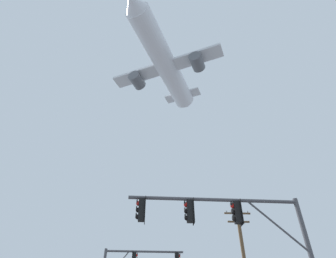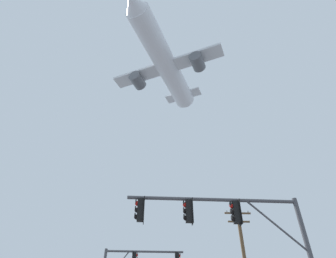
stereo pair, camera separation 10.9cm
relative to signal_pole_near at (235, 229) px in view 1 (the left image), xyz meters
The scene contains 2 objects.
signal_pole_near is the anchor object (origin of this frame).
airplane 39.52m from the signal_pole_near, 96.48° to the left, with size 19.06×24.68×7.04m.
Camera 1 is at (-0.73, -4.68, 1.67)m, focal length 29.20 mm.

